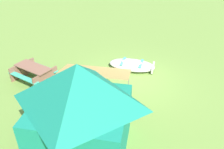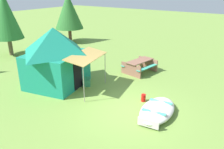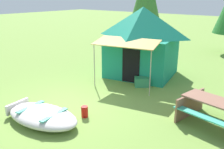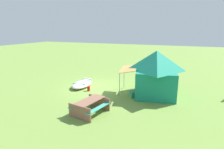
{
  "view_description": "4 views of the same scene",
  "coord_description": "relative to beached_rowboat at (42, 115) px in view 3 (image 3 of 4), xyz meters",
  "views": [
    {
      "loc": [
        -2.68,
        8.82,
        5.79
      ],
      "look_at": [
        0.34,
        1.52,
        1.13
      ],
      "focal_mm": 36.09,
      "sensor_mm": 36.0,
      "label": 1
    },
    {
      "loc": [
        -7.42,
        -4.3,
        4.95
      ],
      "look_at": [
        0.74,
        1.29,
        1.08
      ],
      "focal_mm": 36.56,
      "sensor_mm": 36.0,
      "label": 2
    },
    {
      "loc": [
        5.93,
        -5.01,
        3.55
      ],
      "look_at": [
        0.85,
        1.36,
        0.91
      ],
      "focal_mm": 39.78,
      "sensor_mm": 36.0,
      "label": 3
    },
    {
      "loc": [
        12.45,
        6.35,
        4.44
      ],
      "look_at": [
        0.6,
        1.43,
        1.28
      ],
      "focal_mm": 30.1,
      "sensor_mm": 36.0,
      "label": 4
    }
  ],
  "objects": [
    {
      "name": "ground_plane",
      "position": [
        -0.33,
        1.23,
        -0.21
      ],
      "size": [
        80.0,
        80.0,
        0.0
      ],
      "primitive_type": "plane",
      "color": "olive"
    },
    {
      "name": "beached_rowboat",
      "position": [
        0.0,
        0.0,
        0.0
      ],
      "size": [
        2.53,
        1.53,
        0.41
      ],
      "color": "silver",
      "rests_on": "ground_plane"
    },
    {
      "name": "canvas_cabin_tent",
      "position": [
        -0.17,
        5.61,
        1.37
      ],
      "size": [
        3.47,
        4.17,
        3.05
      ],
      "color": "#188369",
      "rests_on": "ground_plane"
    },
    {
      "name": "picnic_table",
      "position": [
        3.97,
        2.92,
        0.27
      ],
      "size": [
        2.06,
        1.75,
        0.76
      ],
      "color": "#8B5D49",
      "rests_on": "ground_plane"
    },
    {
      "name": "cooler_box",
      "position": [
        0.66,
        4.33,
        -0.03
      ],
      "size": [
        0.67,
        0.65,
        0.38
      ],
      "primitive_type": "cube",
      "rotation": [
        0.0,
        0.0,
        0.68
      ],
      "color": "#2F8357",
      "rests_on": "ground_plane"
    },
    {
      "name": "fuel_can",
      "position": [
        0.73,
        1.0,
        -0.04
      ],
      "size": [
        0.27,
        0.27,
        0.35
      ],
      "primitive_type": "cylinder",
      "rotation": [
        0.0,
        0.0,
        4.32
      ],
      "color": "red",
      "rests_on": "ground_plane"
    }
  ]
}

